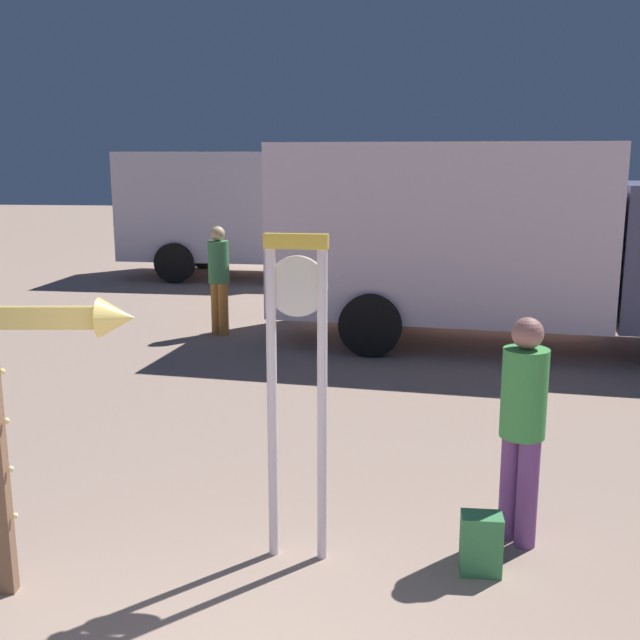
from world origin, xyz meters
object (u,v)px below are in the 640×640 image
(person_near_clock, at_px, (523,420))
(box_truck_far, at_px, (250,209))
(backpack, at_px, (481,544))
(person_distant, at_px, (219,275))
(arrow_sign, at_px, (43,382))
(standing_clock, at_px, (297,365))
(box_truck_near, at_px, (496,236))

(person_near_clock, xyz_separation_m, box_truck_far, (-4.43, 12.43, 0.64))
(backpack, distance_m, box_truck_far, 13.62)
(person_near_clock, height_order, person_distant, person_distant)
(arrow_sign, bearing_deg, standing_clock, 22.68)
(arrow_sign, height_order, box_truck_near, box_truck_near)
(person_near_clock, bearing_deg, backpack, -123.42)
(box_truck_near, relative_size, box_truck_far, 1.15)
(backpack, distance_m, box_truck_near, 6.99)
(person_near_clock, distance_m, backpack, 0.93)
(arrow_sign, xyz_separation_m, backpack, (2.80, 0.54, -1.23))
(arrow_sign, bearing_deg, box_truck_near, 63.75)
(person_distant, height_order, box_truck_near, box_truck_near)
(person_near_clock, bearing_deg, standing_clock, -166.75)
(backpack, bearing_deg, box_truck_far, 107.71)
(backpack, xyz_separation_m, box_truck_far, (-4.12, 12.90, 1.38))
(person_distant, bearing_deg, box_truck_far, 96.31)
(backpack, distance_m, person_distant, 7.75)
(standing_clock, distance_m, arrow_sign, 1.64)
(backpack, height_order, box_truck_near, box_truck_near)
(person_near_clock, bearing_deg, person_distant, 120.37)
(arrow_sign, relative_size, backpack, 5.04)
(arrow_sign, distance_m, backpack, 3.10)
(person_distant, bearing_deg, box_truck_near, -1.44)
(box_truck_near, bearing_deg, backpack, -96.87)
(backpack, bearing_deg, person_distant, 116.62)
(box_truck_far, bearing_deg, standing_clock, -77.50)
(arrow_sign, height_order, backpack, arrow_sign)
(box_truck_far, bearing_deg, person_distant, -83.69)
(backpack, bearing_deg, arrow_sign, -169.11)
(standing_clock, xyz_separation_m, arrow_sign, (-1.52, -0.63, 0.03))
(backpack, bearing_deg, standing_clock, 175.73)
(box_truck_far, bearing_deg, box_truck_near, -51.07)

